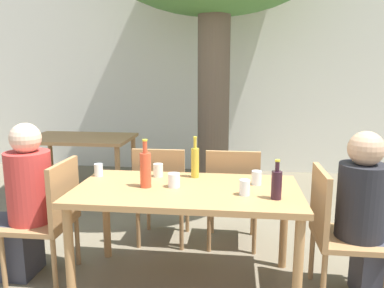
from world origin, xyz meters
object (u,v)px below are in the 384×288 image
person_seated_1 (373,226)px  dining_table_back (80,144)px  drinking_glass_4 (245,187)px  patio_chair_2 (162,190)px  drinking_glass_1 (257,178)px  soda_bottle_0 (145,169)px  drinking_glass_0 (174,180)px  patio_chair_1 (336,227)px  patio_chair_3 (232,193)px  person_seated_0 (20,209)px  oil_cruet_2 (195,162)px  drinking_glass_2 (158,170)px  drinking_glass_3 (99,170)px  patio_chair_0 (51,214)px  dining_table_front (187,199)px  wine_bottle_1 (277,184)px

person_seated_1 → dining_table_back: bearing=56.0°
person_seated_1 → drinking_glass_4: 0.90m
patio_chair_2 → drinking_glass_1: (0.79, -0.50, 0.28)m
soda_bottle_0 → drinking_glass_0: bearing=6.4°
patio_chair_1 → drinking_glass_0: (-1.09, 0.01, 0.28)m
patio_chair_3 → patio_chair_1: bearing=137.6°
person_seated_0 → oil_cruet_2: (1.27, 0.27, 0.33)m
drinking_glass_2 → drinking_glass_3: drinking_glass_2 is taller
soda_bottle_0 → drinking_glass_1: size_ratio=3.36×
dining_table_back → soda_bottle_0: soda_bottle_0 is taller
drinking_glass_1 → drinking_glass_4: size_ratio=0.98×
patio_chair_0 → drinking_glass_3: patio_chair_0 is taller
patio_chair_2 → drinking_glass_2: size_ratio=8.92×
dining_table_front → drinking_glass_0: bearing=174.8°
patio_chair_2 → person_seated_1: 1.67m
drinking_glass_4 → dining_table_back: bearing=134.5°
drinking_glass_1 → patio_chair_0: bearing=-174.8°
drinking_glass_1 → drinking_glass_2: bearing=170.4°
dining_table_front → drinking_glass_4: (0.39, -0.11, 0.13)m
person_seated_1 → wine_bottle_1: 0.74m
patio_chair_2 → person_seated_1: (1.55, -0.63, 0.01)m
dining_table_back → oil_cruet_2: 2.31m
patio_chair_1 → drinking_glass_2: bearing=78.4°
person_seated_0 → drinking_glass_0: size_ratio=11.85×
person_seated_1 → drinking_glass_1: (-0.76, 0.13, 0.27)m
drinking_glass_1 → drinking_glass_2: (-0.73, 0.12, -0.00)m
oil_cruet_2 → patio_chair_1: bearing=-15.6°
soda_bottle_0 → drinking_glass_1: soda_bottle_0 is taller
drinking_glass_1 → drinking_glass_3: bearing=176.0°
person_seated_0 → patio_chair_1: bearing=90.0°
person_seated_0 → drinking_glass_2: 1.05m
drinking_glass_2 → patio_chair_1: bearing=-11.6°
patio_chair_3 → soda_bottle_0: 0.95m
patio_chair_3 → drinking_glass_4: (0.08, -0.74, 0.28)m
drinking_glass_3 → drinking_glass_2: bearing=5.2°
soda_bottle_0 → oil_cruet_2: soda_bottle_0 is taller
person_seated_0 → drinking_glass_2: bearing=104.7°
patio_chair_1 → patio_chair_2: (-1.31, 0.63, 0.00)m
drinking_glass_0 → drinking_glass_1: 0.58m
soda_bottle_0 → drinking_glass_2: soda_bottle_0 is taller
dining_table_back → wine_bottle_1: (2.17, -2.07, 0.19)m
person_seated_1 → soda_bottle_0: bearing=90.5°
drinking_glass_1 → patio_chair_3: bearing=108.8°
dining_table_back → wine_bottle_1: size_ratio=5.05×
drinking_glass_3 → dining_table_back: bearing=117.5°
drinking_glass_1 → person_seated_0: bearing=-175.5°
soda_bottle_0 → drinking_glass_4: (0.67, -0.09, -0.08)m
person_seated_1 → drinking_glass_1: size_ratio=11.45×
person_seated_1 → patio_chair_0: bearing=90.0°
dining_table_front → person_seated_1: 1.25m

